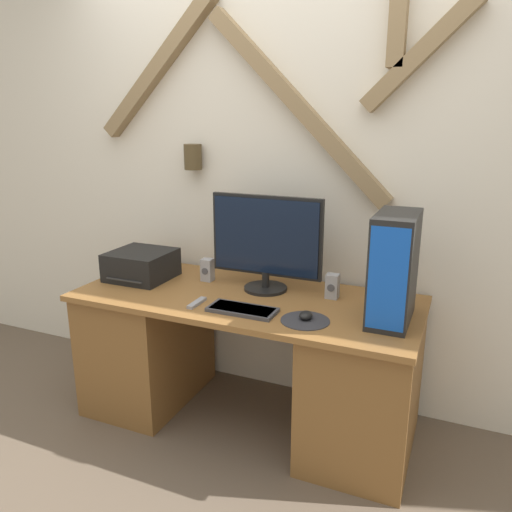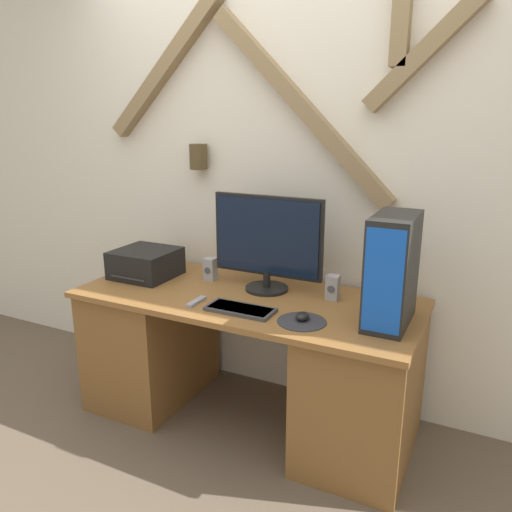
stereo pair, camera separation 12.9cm
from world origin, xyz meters
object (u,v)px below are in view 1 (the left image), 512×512
at_px(printer, 141,265).
at_px(monitor, 266,240).
at_px(computer_tower, 394,268).
at_px(keyboard, 242,309).
at_px(remote_control, 197,303).
at_px(speaker_left, 207,270).
at_px(speaker_right, 332,286).
at_px(mouse, 306,315).

bearing_deg(printer, monitor, 7.96).
bearing_deg(computer_tower, printer, 177.49).
bearing_deg(keyboard, printer, 162.55).
relative_size(printer, remote_control, 2.29).
bearing_deg(computer_tower, keyboard, -165.47).
height_order(monitor, computer_tower, monitor).
xyz_separation_m(keyboard, printer, (-0.75, 0.24, 0.07)).
distance_m(keyboard, speaker_left, 0.51).
xyz_separation_m(keyboard, speaker_left, (-0.38, 0.35, 0.05)).
relative_size(speaker_right, remote_control, 0.87).
xyz_separation_m(mouse, printer, (-1.06, 0.21, 0.06)).
bearing_deg(mouse, computer_tower, 22.62).
distance_m(printer, speaker_left, 0.39).
xyz_separation_m(monitor, remote_control, (-0.23, -0.34, -0.27)).
distance_m(mouse, speaker_right, 0.33).
bearing_deg(keyboard, monitor, 92.70).
bearing_deg(keyboard, mouse, 4.47).
bearing_deg(remote_control, printer, 154.43).
relative_size(monitor, speaker_right, 4.80).
xyz_separation_m(computer_tower, speaker_right, (-0.32, 0.18, -0.19)).
xyz_separation_m(monitor, keyboard, (0.02, -0.34, -0.26)).
height_order(monitor, mouse, monitor).
bearing_deg(remote_control, speaker_right, 30.86).
xyz_separation_m(printer, speaker_left, (0.37, 0.11, -0.02)).
distance_m(monitor, computer_tower, 0.70).
height_order(monitor, speaker_left, monitor).
distance_m(mouse, remote_control, 0.56).
height_order(printer, speaker_left, printer).
height_order(speaker_left, remote_control, speaker_left).
distance_m(speaker_right, remote_control, 0.70).
distance_m(speaker_left, remote_control, 0.38).
bearing_deg(speaker_left, keyboard, -42.47).
xyz_separation_m(monitor, computer_tower, (0.68, -0.16, -0.02)).
relative_size(keyboard, remote_control, 2.27).
height_order(mouse, computer_tower, computer_tower).
relative_size(keyboard, speaker_right, 2.61).
bearing_deg(speaker_left, monitor, -1.22).
distance_m(printer, remote_control, 0.56).
height_order(monitor, speaker_right, monitor).
height_order(keyboard, printer, printer).
xyz_separation_m(speaker_right, remote_control, (-0.60, -0.36, -0.06)).
relative_size(monitor, remote_control, 4.19).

